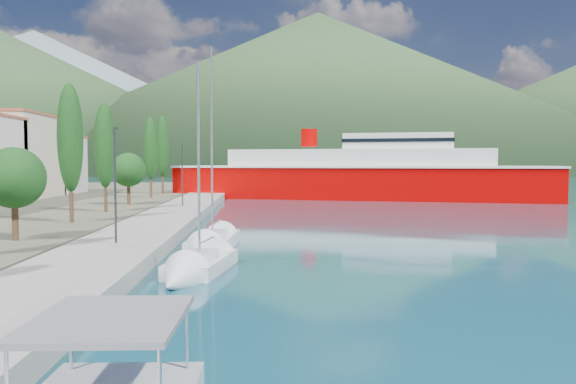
{
  "coord_description": "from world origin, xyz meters",
  "views": [
    {
      "loc": [
        -1.36,
        -14.74,
        5.01
      ],
      "look_at": [
        0.0,
        14.0,
        3.5
      ],
      "focal_mm": 35.0,
      "sensor_mm": 36.0,
      "label": 1
    }
  ],
  "objects": [
    {
      "name": "ground",
      "position": [
        0.0,
        120.0,
        0.0
      ],
      "size": [
        1400.0,
        1400.0,
        0.0
      ],
      "primitive_type": "plane",
      "color": "#124554"
    },
    {
      "name": "quay",
      "position": [
        -9.0,
        26.0,
        0.4
      ],
      "size": [
        5.0,
        88.0,
        0.8
      ],
      "primitive_type": "cube",
      "color": "gray",
      "rests_on": "ground"
    },
    {
      "name": "hills_far",
      "position": [
        138.59,
        618.73,
        77.39
      ],
      "size": [
        1480.0,
        900.0,
        180.0
      ],
      "color": "gray",
      "rests_on": "ground"
    },
    {
      "name": "hills_near",
      "position": [
        98.04,
        372.5,
        49.18
      ],
      "size": [
        1010.0,
        520.0,
        115.0
      ],
      "color": "#304D29",
      "rests_on": "ground"
    },
    {
      "name": "tree_row",
      "position": [
        -15.02,
        32.51,
        5.77
      ],
      "size": [
        3.49,
        62.44,
        10.79
      ],
      "color": "#47301E",
      "rests_on": "land_strip"
    },
    {
      "name": "lamp_posts",
      "position": [
        -9.0,
        16.05,
        4.08
      ],
      "size": [
        0.15,
        46.87,
        6.06
      ],
      "color": "#2D2D33",
      "rests_on": "quay"
    },
    {
      "name": "sailboat_near",
      "position": [
        -4.47,
        9.44,
        0.29
      ],
      "size": [
        3.49,
        7.5,
        10.38
      ],
      "color": "silver",
      "rests_on": "ground"
    },
    {
      "name": "sailboat_mid",
      "position": [
        -4.39,
        16.21,
        0.3
      ],
      "size": [
        3.08,
        8.89,
        12.55
      ],
      "color": "silver",
      "rests_on": "ground"
    },
    {
      "name": "ferry",
      "position": [
        12.47,
        62.93,
        3.13
      ],
      "size": [
        52.79,
        24.97,
        10.29
      ],
      "color": "#B70000",
      "rests_on": "ground"
    }
  ]
}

